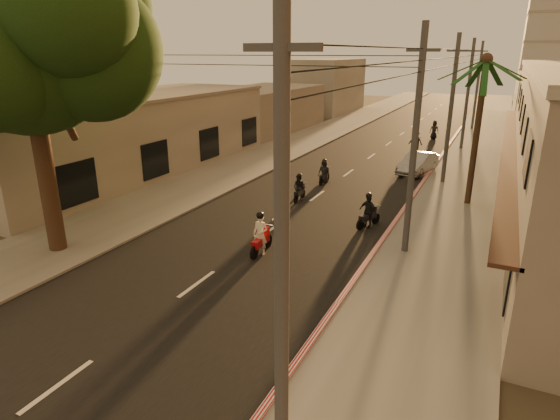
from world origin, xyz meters
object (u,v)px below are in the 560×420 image
at_px(broadleaf_tree, 34,36).
at_px(scooter_red, 261,236).
at_px(scooter_far_a, 324,172).
at_px(palm_tree, 485,68).
at_px(scooter_mid_b, 368,212).
at_px(scooter_far_b, 416,141).
at_px(parked_car, 418,163).
at_px(scooter_mid_a, 299,188).
at_px(scooter_far_c, 434,130).

bearing_deg(broadleaf_tree, scooter_red, 23.39).
xyz_separation_m(scooter_red, scooter_far_a, (-1.45, 11.40, -0.08)).
height_order(palm_tree, scooter_far_a, palm_tree).
bearing_deg(scooter_red, scooter_mid_b, 56.19).
xyz_separation_m(scooter_far_b, parked_car, (1.48, -7.40, -0.15)).
bearing_deg(scooter_far_a, scooter_mid_a, -89.33).
height_order(broadleaf_tree, scooter_red, broadleaf_tree).
distance_m(scooter_far_a, scooter_far_b, 13.12).
relative_size(broadleaf_tree, scooter_far_b, 6.33).
bearing_deg(scooter_mid_b, scooter_mid_a, 172.78).
bearing_deg(parked_car, scooter_far_c, 104.86).
distance_m(palm_tree, scooter_far_b, 15.72).
bearing_deg(palm_tree, scooter_far_a, 174.92).
distance_m(broadleaf_tree, parked_car, 23.96).
distance_m(broadleaf_tree, scooter_mid_a, 14.45).
distance_m(scooter_mid_a, scooter_far_a, 4.01).
height_order(scooter_mid_b, scooter_far_b, scooter_far_b).
xyz_separation_m(broadleaf_tree, scooter_far_b, (9.41, 27.29, -7.62)).
bearing_deg(scooter_far_b, scooter_far_c, 90.52).
relative_size(palm_tree, scooter_mid_a, 5.06).
height_order(palm_tree, scooter_mid_b, palm_tree).
relative_size(scooter_red, parked_car, 0.42).
bearing_deg(scooter_far_a, scooter_mid_b, -54.12).
xyz_separation_m(broadleaf_tree, palm_tree, (14.61, 13.86, -1.33)).
bearing_deg(scooter_far_a, broadleaf_tree, -111.80).
xyz_separation_m(scooter_red, scooter_far_b, (1.95, 24.06, 0.05)).
xyz_separation_m(scooter_far_a, scooter_far_b, (3.40, 12.67, 0.14)).
relative_size(scooter_mid_b, parked_car, 0.38).
bearing_deg(scooter_mid_a, scooter_far_a, 87.73).
relative_size(scooter_far_b, scooter_far_c, 1.07).
bearing_deg(scooter_mid_a, palm_tree, 18.28).
bearing_deg(parked_car, scooter_far_b, 112.29).
bearing_deg(scooter_red, parked_car, 77.07).
height_order(palm_tree, scooter_far_c, palm_tree).
xyz_separation_m(broadleaf_tree, parked_car, (10.88, 19.88, -7.77)).
xyz_separation_m(palm_tree, parked_car, (-3.73, 6.03, -6.45)).
relative_size(scooter_mid_b, scooter_far_b, 0.90).
distance_m(scooter_mid_b, scooter_far_c, 26.14).
bearing_deg(scooter_far_b, broadleaf_tree, -104.35).
xyz_separation_m(broadleaf_tree, scooter_mid_a, (6.01, 10.61, -7.76)).
relative_size(scooter_far_b, parked_car, 0.43).
xyz_separation_m(scooter_far_a, scooter_far_c, (3.91, 19.67, 0.08)).
height_order(scooter_mid_b, scooter_far_c, scooter_far_c).
bearing_deg(scooter_mid_b, palm_tree, 75.85).
relative_size(broadleaf_tree, scooter_mid_b, 7.04).
relative_size(scooter_mid_a, scooter_far_b, 0.85).
bearing_deg(broadleaf_tree, scooter_far_b, 70.98).
bearing_deg(scooter_far_b, parked_car, -74.06).
distance_m(scooter_red, scooter_far_b, 24.14).
xyz_separation_m(palm_tree, scooter_far_b, (-5.21, 13.43, -6.29)).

